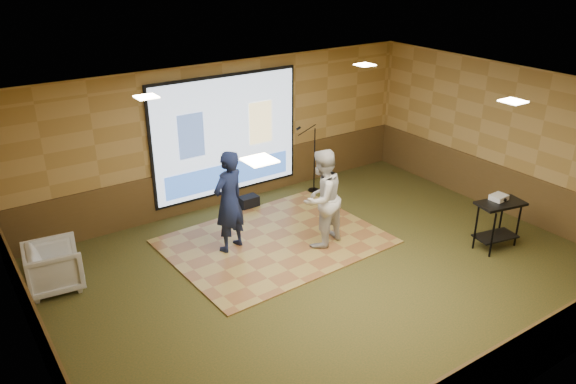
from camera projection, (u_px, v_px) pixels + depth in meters
ground at (328, 273)px, 9.51m from camera, size 9.00×9.00×0.00m
room_shell at (331, 157)px, 8.66m from camera, size 9.04×7.04×3.02m
wainscot_back at (228, 181)px, 11.95m from camera, size 9.00×0.04×0.95m
wainscot_front at (508, 368)px, 6.68m from camera, size 9.00×0.04×0.95m
wainscot_left at (46, 348)px, 7.02m from camera, size 0.04×7.00×0.95m
wainscot_right at (499, 188)px, 11.62m from camera, size 0.04×7.00×0.95m
projector_screen at (227, 137)px, 11.51m from camera, size 3.32×0.06×2.52m
downlight_nw at (146, 97)px, 8.54m from camera, size 0.32×0.32×0.02m
downlight_ne at (365, 65)px, 10.79m from camera, size 0.32×0.32×0.02m
downlight_sw at (260, 160)px, 6.04m from camera, size 0.32×0.32×0.02m
downlight_se at (513, 101)px, 8.30m from camera, size 0.32×0.32×0.02m
dance_floor at (275, 241)px, 10.48m from camera, size 3.96×3.10×0.03m
player_left at (229, 201)px, 9.85m from camera, size 0.79×0.64×1.87m
player_right at (322, 198)px, 10.01m from camera, size 1.04×0.90×1.83m
av_table at (499, 217)px, 10.06m from camera, size 0.86×0.45×0.90m
projector at (499, 197)px, 10.03m from camera, size 0.30×0.25×0.10m
mic_stand at (312, 171)px, 12.44m from camera, size 0.62×0.25×1.58m
banquet_chair at (54, 267)px, 8.95m from camera, size 0.94×0.91×0.77m
duffel_bag at (249, 202)px, 11.82m from camera, size 0.40×0.27×0.25m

